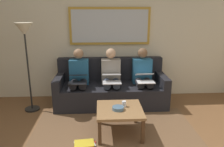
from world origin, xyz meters
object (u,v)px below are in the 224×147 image
at_px(laptop_black, 78,79).
at_px(laptop_silver, 112,78).
at_px(person_right, 79,76).
at_px(magazine_stack, 85,144).
at_px(coffee_table, 120,112).
at_px(person_middle, 111,76).
at_px(standing_lamp, 25,39).
at_px(cup, 124,104).
at_px(bowl, 118,108).
at_px(framed_mirror, 110,26).
at_px(laptop_white, 145,78).
at_px(person_left, 143,75).
at_px(couch, 111,88).

bearing_deg(laptop_black, laptop_silver, 179.51).
relative_size(laptop_silver, person_right, 0.32).
bearing_deg(magazine_stack, laptop_black, -81.39).
xyz_separation_m(coffee_table, person_middle, (0.07, -1.15, 0.25)).
distance_m(person_middle, magazine_stack, 1.64).
xyz_separation_m(laptop_silver, standing_lamp, (1.55, -0.04, 0.74)).
height_order(cup, bowl, cup).
height_order(bowl, magazine_stack, bowl).
distance_m(person_middle, standing_lamp, 1.74).
bearing_deg(person_right, framed_mirror, -144.48).
bearing_deg(laptop_white, coffee_table, 58.13).
relative_size(laptop_white, laptop_silver, 0.99).
xyz_separation_m(bowl, person_middle, (0.05, -1.19, 0.17)).
relative_size(bowl, laptop_silver, 0.50).
bearing_deg(person_left, person_right, 0.00).
relative_size(person_left, laptop_black, 3.13).
bearing_deg(magazine_stack, person_left, -126.88).
bearing_deg(laptop_black, coffee_table, 128.06).
xyz_separation_m(cup, laptop_black, (0.79, -0.84, 0.17)).
xyz_separation_m(bowl, person_right, (0.69, -1.19, 0.17)).
bearing_deg(bowl, cup, -131.81).
distance_m(coffee_table, person_middle, 1.18).
distance_m(laptop_silver, laptop_black, 0.64).
distance_m(couch, cup, 1.16).
bearing_deg(standing_lamp, laptop_silver, 178.34).
bearing_deg(person_middle, couch, -90.00).
distance_m(person_left, laptop_silver, 0.69).
relative_size(framed_mirror, person_right, 1.48).
distance_m(cup, person_left, 1.19).
bearing_deg(bowl, person_right, -60.02).
distance_m(bowl, laptop_black, 1.19).
distance_m(laptop_black, magazine_stack, 1.38).
height_order(couch, person_right, person_right).
bearing_deg(coffee_table, magazine_stack, 30.49).
distance_m(framed_mirror, person_middle, 1.05).
xyz_separation_m(framed_mirror, magazine_stack, (0.46, 1.92, -1.53)).
distance_m(framed_mirror, person_left, 1.23).
distance_m(person_left, magazine_stack, 1.92).
xyz_separation_m(framed_mirror, person_middle, (0.00, 0.46, -0.94)).
xyz_separation_m(couch, laptop_silver, (0.00, 0.31, 0.32)).
height_order(framed_mirror, laptop_silver, framed_mirror).
distance_m(framed_mirror, magazine_stack, 2.49).
bearing_deg(cup, laptop_silver, -79.87).
xyz_separation_m(coffee_table, magazine_stack, (0.53, 0.31, -0.34)).
distance_m(framed_mirror, person_right, 1.23).
height_order(framed_mirror, magazine_stack, framed_mirror).
relative_size(coffee_table, person_middle, 0.61).
distance_m(cup, magazine_stack, 0.84).
height_order(person_right, laptop_black, person_right).
bearing_deg(person_middle, person_right, 0.00).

